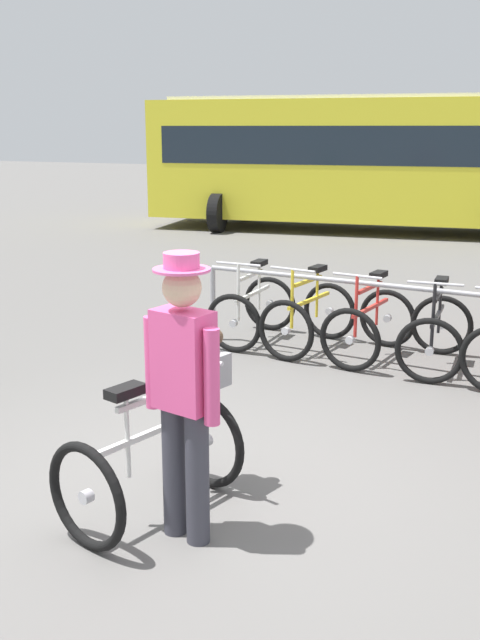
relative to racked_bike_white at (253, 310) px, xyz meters
The scene contains 9 objects.
ground_plane 3.62m from the racked_bike_white, 72.06° to the right, with size 80.00×80.00×0.00m, color #605E5B.
bike_rack_rail 1.55m from the racked_bike_white, 12.30° to the right, with size 3.89×0.43×0.88m.
racked_bike_white is the anchor object (origin of this frame).
racked_bike_yellow 0.70m from the racked_bike_white, ahead, with size 0.83×1.18×0.97m.
racked_bike_red 1.40m from the racked_bike_white, ahead, with size 0.82×1.20×0.98m.
racked_bike_black 2.10m from the racked_bike_white, ahead, with size 0.71×1.14×0.98m.
featured_bicycle 3.92m from the racked_bike_white, 75.63° to the right, with size 0.94×1.25×1.09m.
person_with_featured_bike 4.29m from the racked_bike_white, 72.78° to the right, with size 0.52×0.32×1.72m.
bus_distant 9.94m from the racked_bike_white, 96.97° to the left, with size 10.23×4.20×3.08m.
Camera 1 is at (2.04, -4.17, 2.38)m, focal length 41.68 mm.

